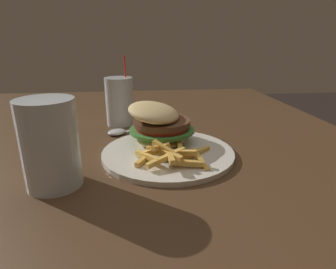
% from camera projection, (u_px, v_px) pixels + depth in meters
% --- Properties ---
extents(dining_table, '(1.35, 1.34, 0.71)m').
position_uv_depth(dining_table, '(86.00, 193.00, 0.66)').
color(dining_table, '#4C331E').
rests_on(dining_table, ground_plane).
extents(meal_plate_near, '(0.27, 0.27, 0.10)m').
position_uv_depth(meal_plate_near, '(162.00, 135.00, 0.60)').
color(meal_plate_near, silver).
rests_on(meal_plate_near, dining_table).
extents(beer_glass, '(0.09, 0.09, 0.14)m').
position_uv_depth(beer_glass, '(50.00, 146.00, 0.44)').
color(beer_glass, silver).
rests_on(beer_glass, dining_table).
extents(juice_glass, '(0.08, 0.08, 0.19)m').
position_uv_depth(juice_glass, '(120.00, 104.00, 0.77)').
color(juice_glass, silver).
rests_on(juice_glass, dining_table).
extents(spoon, '(0.10, 0.14, 0.01)m').
position_uv_depth(spoon, '(120.00, 132.00, 0.71)').
color(spoon, silver).
rests_on(spoon, dining_table).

